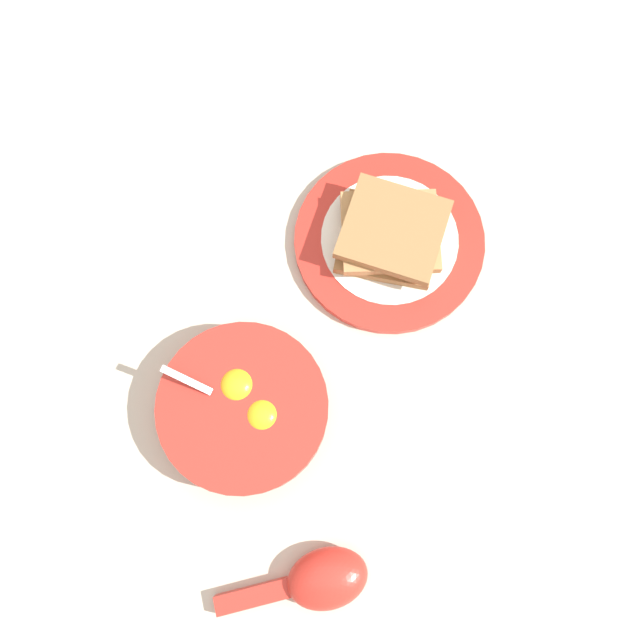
{
  "coord_description": "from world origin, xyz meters",
  "views": [
    {
      "loc": [
        -0.16,
        0.13,
        0.67
      ],
      "look_at": [
        -0.14,
        -0.04,
        0.02
      ],
      "focal_mm": 35.0,
      "sensor_mm": 36.0,
      "label": 1
    }
  ],
  "objects_px": {
    "egg_bowl": "(244,408)",
    "toast_plate": "(389,241)",
    "toast_sandwich": "(390,233)",
    "soup_spoon": "(318,580)"
  },
  "relations": [
    {
      "from": "egg_bowl",
      "to": "toast_sandwich",
      "type": "height_order",
      "value": "egg_bowl"
    },
    {
      "from": "egg_bowl",
      "to": "toast_plate",
      "type": "relative_size",
      "value": 0.81
    },
    {
      "from": "toast_plate",
      "to": "soup_spoon",
      "type": "bearing_deg",
      "value": 85.21
    },
    {
      "from": "egg_bowl",
      "to": "toast_plate",
      "type": "height_order",
      "value": "egg_bowl"
    },
    {
      "from": "toast_plate",
      "to": "soup_spoon",
      "type": "xyz_separation_m",
      "value": [
        0.03,
        0.36,
        0.01
      ]
    },
    {
      "from": "toast_sandwich",
      "to": "soup_spoon",
      "type": "bearing_deg",
      "value": 85.36
    },
    {
      "from": "egg_bowl",
      "to": "toast_plate",
      "type": "xyz_separation_m",
      "value": [
        -0.13,
        -0.21,
        -0.02
      ]
    },
    {
      "from": "toast_plate",
      "to": "egg_bowl",
      "type": "bearing_deg",
      "value": 58.41
    },
    {
      "from": "egg_bowl",
      "to": "soup_spoon",
      "type": "xyz_separation_m",
      "value": [
        -0.1,
        0.15,
        -0.01
      ]
    },
    {
      "from": "toast_plate",
      "to": "soup_spoon",
      "type": "distance_m",
      "value": 0.36
    }
  ]
}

